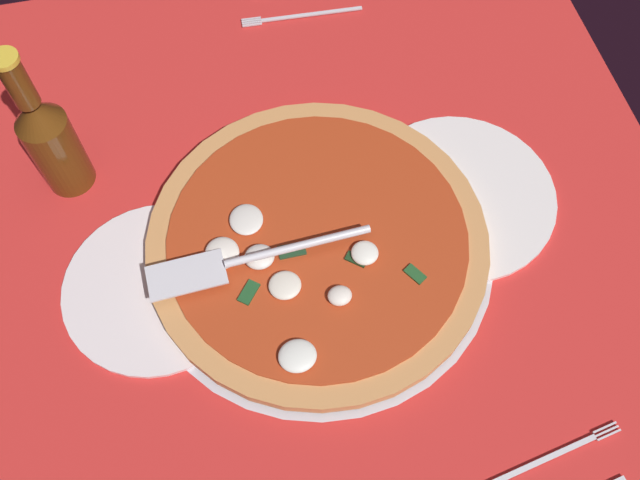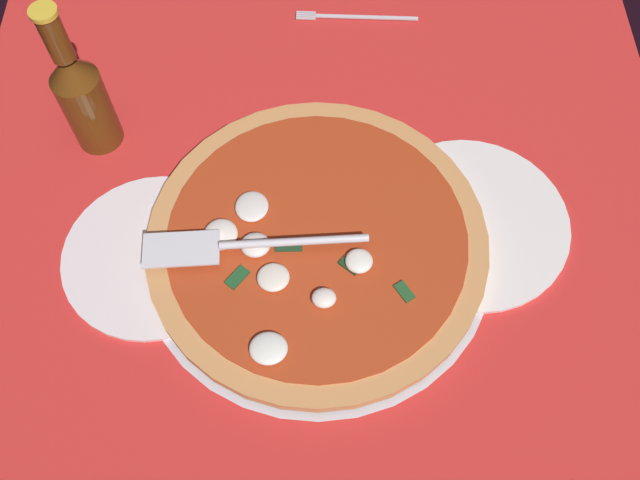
# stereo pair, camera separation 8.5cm
# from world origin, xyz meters

# --- Properties ---
(ground_plane) EXTENTS (0.96, 0.96, 0.01)m
(ground_plane) POSITION_xyz_m (0.00, 0.00, -0.00)
(ground_plane) COLOR red
(pizza_pan) EXTENTS (0.44, 0.44, 0.01)m
(pizza_pan) POSITION_xyz_m (-0.00, 0.04, 0.00)
(pizza_pan) COLOR silver
(pizza_pan) RESTS_ON ground_plane
(dinner_plate_left) EXTENTS (0.25, 0.25, 0.01)m
(dinner_plate_left) POSITION_xyz_m (-0.20, 0.01, 0.01)
(dinner_plate_left) COLOR white
(dinner_plate_left) RESTS_ON ground_plane
(dinner_plate_right) EXTENTS (0.23, 0.23, 0.01)m
(dinner_plate_right) POSITION_xyz_m (0.20, 0.05, 0.01)
(dinner_plate_right) COLOR white
(dinner_plate_right) RESTS_ON ground_plane
(pizza) EXTENTS (0.43, 0.43, 0.03)m
(pizza) POSITION_xyz_m (-0.00, 0.04, 0.02)
(pizza) COLOR tan
(pizza) RESTS_ON pizza_pan
(pizza_server) EXTENTS (0.27, 0.05, 0.01)m
(pizza_server) POSITION_xyz_m (0.08, 0.06, 0.04)
(pizza_server) COLOR silver
(pizza_server) RESTS_ON pizza
(place_setting_near) EXTENTS (0.22, 0.14, 0.01)m
(place_setting_near) POSITION_xyz_m (-0.08, -0.38, 0.00)
(place_setting_near) COLOR white
(place_setting_near) RESTS_ON ground_plane
(beer_bottle) EXTENTS (0.06, 0.06, 0.23)m
(beer_bottle) POSITION_xyz_m (0.30, -0.13, 0.09)
(beer_bottle) COLOR #57300E
(beer_bottle) RESTS_ON ground_plane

